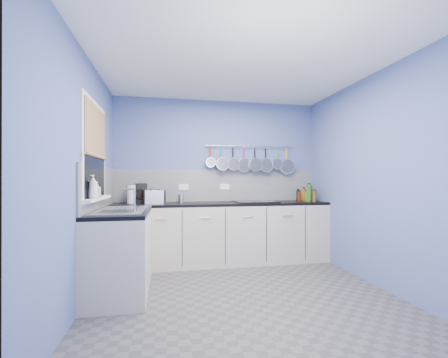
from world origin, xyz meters
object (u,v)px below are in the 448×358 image
object	(u,v)px
soap_bottle_a	(93,187)
hob	(255,201)
coffee_maker	(141,193)
soap_bottle_b	(97,190)
paper_towel	(131,194)
canister	(181,198)
toaster	(155,197)

from	to	relation	value
soap_bottle_a	hob	world-z (taller)	soap_bottle_a
soap_bottle_a	coffee_maker	bearing A→B (deg)	74.95
soap_bottle_b	coffee_maker	xyz separation A→B (m)	(0.35, 1.16, -0.09)
soap_bottle_a	coffee_maker	size ratio (longest dim) A/B	0.83
paper_towel	coffee_maker	bearing A→B (deg)	28.45
coffee_maker	canister	xyz separation A→B (m)	(0.58, -0.00, -0.08)
soap_bottle_a	toaster	size ratio (longest dim) A/B	0.81
soap_bottle_a	coffee_maker	world-z (taller)	soap_bottle_a
paper_towel	canister	size ratio (longest dim) A/B	2.17
coffee_maker	toaster	size ratio (longest dim) A/B	0.98
soap_bottle_b	coffee_maker	size ratio (longest dim) A/B	0.60
toaster	canister	size ratio (longest dim) A/B	2.48
paper_towel	canister	distance (m)	0.72
soap_bottle_b	toaster	size ratio (longest dim) A/B	0.58
paper_towel	canister	world-z (taller)	paper_towel
soap_bottle_a	toaster	bearing A→B (deg)	65.82
coffee_maker	hob	distance (m)	1.71
coffee_maker	hob	size ratio (longest dim) A/B	0.46
soap_bottle_a	coffee_maker	distance (m)	1.37
toaster	soap_bottle_b	bearing A→B (deg)	-127.16
soap_bottle_a	toaster	world-z (taller)	soap_bottle_a
paper_towel	hob	size ratio (longest dim) A/B	0.41
soap_bottle_a	canister	bearing A→B (deg)	54.59
hob	paper_towel	bearing A→B (deg)	179.12
soap_bottle_b	toaster	bearing A→B (deg)	62.74
soap_bottle_b	paper_towel	bearing A→B (deg)	78.35
soap_bottle_a	soap_bottle_b	world-z (taller)	soap_bottle_a
soap_bottle_a	coffee_maker	xyz separation A→B (m)	(0.35, 1.32, -0.13)
soap_bottle_b	hob	size ratio (longest dim) A/B	0.27
coffee_maker	hob	world-z (taller)	coffee_maker
paper_towel	toaster	size ratio (longest dim) A/B	0.88
soap_bottle_b	soap_bottle_a	bearing A→B (deg)	-90.00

